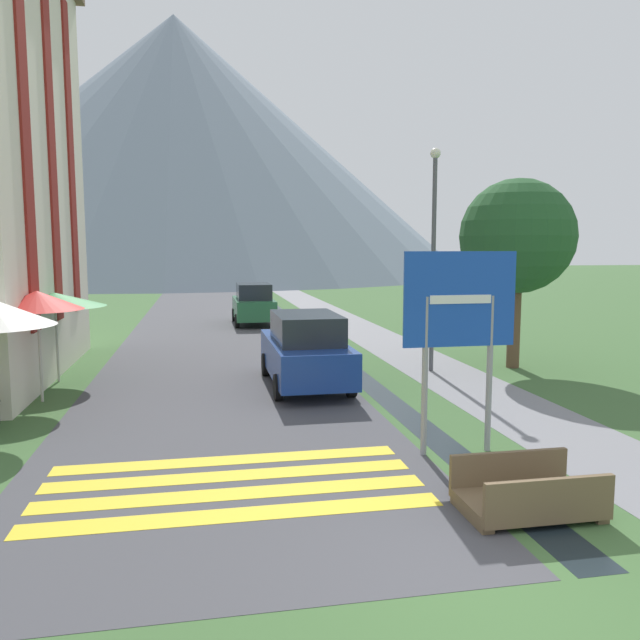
# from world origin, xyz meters

# --- Properties ---
(ground_plane) EXTENTS (160.00, 160.00, 0.00)m
(ground_plane) POSITION_xyz_m (0.00, 20.00, 0.00)
(ground_plane) COLOR #3D6033
(road) EXTENTS (6.40, 60.00, 0.01)m
(road) POSITION_xyz_m (-2.50, 30.00, 0.00)
(road) COLOR #424247
(road) RESTS_ON ground_plane
(footpath) EXTENTS (2.20, 60.00, 0.01)m
(footpath) POSITION_xyz_m (3.60, 30.00, 0.00)
(footpath) COLOR slate
(footpath) RESTS_ON ground_plane
(drainage_channel) EXTENTS (0.60, 60.00, 0.00)m
(drainage_channel) POSITION_xyz_m (1.20, 30.00, 0.00)
(drainage_channel) COLOR black
(drainage_channel) RESTS_ON ground_plane
(crosswalk_marking) EXTENTS (5.44, 2.54, 0.01)m
(crosswalk_marking) POSITION_xyz_m (-2.50, 3.26, 0.01)
(crosswalk_marking) COLOR yellow
(crosswalk_marking) RESTS_ON ground_plane
(mountain_distant) EXTENTS (72.98, 72.98, 32.33)m
(mountain_distant) POSITION_xyz_m (-5.59, 78.17, 16.16)
(mountain_distant) COLOR slate
(mountain_distant) RESTS_ON ground_plane
(road_sign) EXTENTS (1.91, 0.11, 3.36)m
(road_sign) POSITION_xyz_m (1.25, 4.00, 2.25)
(road_sign) COLOR gray
(road_sign) RESTS_ON ground_plane
(footbridge) EXTENTS (1.70, 1.10, 0.65)m
(footbridge) POSITION_xyz_m (1.20, 1.59, 0.23)
(footbridge) COLOR brown
(footbridge) RESTS_ON ground_plane
(parked_car_near) EXTENTS (1.86, 4.46, 1.82)m
(parked_car_near) POSITION_xyz_m (-0.40, 9.44, 0.91)
(parked_car_near) COLOR navy
(parked_car_near) RESTS_ON ground_plane
(parked_car_far) EXTENTS (1.78, 3.92, 1.82)m
(parked_car_far) POSITION_xyz_m (-0.62, 22.11, 0.91)
(parked_car_far) COLOR #28663D
(parked_car_far) RESTS_ON ground_plane
(cafe_chair_middle) EXTENTS (0.40, 0.40, 0.85)m
(cafe_chair_middle) POSITION_xyz_m (-6.94, 8.39, 0.51)
(cafe_chair_middle) COLOR black
(cafe_chair_middle) RESTS_ON ground_plane
(cafe_umbrella_middle_red) EXTENTS (1.95, 1.95, 2.48)m
(cafe_umbrella_middle_red) POSITION_xyz_m (-6.42, 8.98, 2.26)
(cafe_umbrella_middle_red) COLOR #B7B2A8
(cafe_umbrella_middle_red) RESTS_ON ground_plane
(cafe_umbrella_rear_green) EXTENTS (2.50, 2.50, 2.28)m
(cafe_umbrella_rear_green) POSITION_xyz_m (-6.52, 11.14, 2.10)
(cafe_umbrella_rear_green) COLOR #B7B2A8
(cafe_umbrella_rear_green) RESTS_ON ground_plane
(streetlamp) EXTENTS (0.28, 0.28, 6.05)m
(streetlamp) POSITION_xyz_m (3.34, 10.65, 3.52)
(streetlamp) COLOR #515156
(streetlamp) RESTS_ON ground_plane
(tree_by_path) EXTENTS (3.20, 3.20, 5.32)m
(tree_by_path) POSITION_xyz_m (5.82, 10.70, 3.70)
(tree_by_path) COLOR brown
(tree_by_path) RESTS_ON ground_plane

